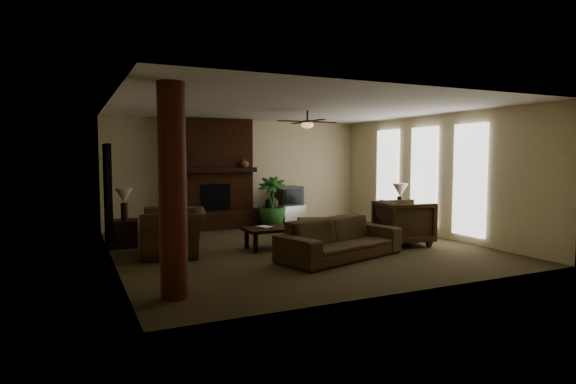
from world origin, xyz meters
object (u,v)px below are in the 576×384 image
side_table_right (398,222)px  sofa (340,232)px  lamp_left (124,198)px  armchair_right (404,220)px  log_column (173,191)px  tv_stand (289,214)px  lamp_right (400,192)px  ottoman (312,227)px  side_table_left (125,233)px  floor_plant (272,214)px  floor_vase (272,210)px  armchair_left (174,225)px  coffee_table (274,230)px

side_table_right → sofa: bearing=-146.8°
lamp_left → side_table_right: (6.09, -1.06, -0.73)m
armchair_right → lamp_left: bearing=77.1°
log_column → tv_stand: size_ratio=3.29×
sofa → lamp_right: (2.67, 1.69, 0.52)m
ottoman → lamp_right: bearing=-17.5°
sofa → side_table_left: (-3.42, 2.78, -0.20)m
armchair_right → floor_plant: armchair_right is taller
tv_stand → side_table_right: 3.12m
armchair_right → ottoman: size_ratio=1.70×
ottoman → floor_vase: 1.81m
side_table_left → sofa: bearing=-39.1°
tv_stand → floor_vase: (-0.66, -0.31, 0.18)m
sofa → armchair_left: 3.10m
coffee_table → side_table_left: (-2.69, 1.46, -0.10)m
log_column → lamp_right: 6.55m
sofa → floor_plant: size_ratio=1.86×
floor_vase → lamp_left: lamp_left is taller
lamp_left → lamp_right: 6.20m
ottoman → floor_plant: floor_plant is taller
coffee_table → tv_stand: size_ratio=1.41×
side_table_left → lamp_right: 6.24m
tv_stand → lamp_right: (1.62, -2.72, 0.75)m
tv_stand → side_table_right: size_ratio=1.55×
log_column → coffee_table: (2.49, 2.46, -1.03)m
side_table_right → lamp_right: (0.00, -0.05, 0.73)m
floor_plant → side_table_left: size_ratio=2.39×
log_column → armchair_left: bearing=78.5°
ottoman → lamp_left: lamp_left is taller
lamp_right → ottoman: bearing=162.5°
ottoman → floor_plant: 1.60m
sofa → ottoman: sofa is taller
lamp_right → armchair_left: bearing=-178.8°
coffee_table → side_table_left: bearing=151.5°
armchair_right → floor_plant: (-1.60, 3.31, -0.14)m
lamp_left → side_table_right: size_ratio=1.18×
floor_plant → side_table_left: bearing=-163.5°
log_column → side_table_left: (-0.20, 3.92, -1.12)m
armchair_left → armchair_right: 4.67m
armchair_left → side_table_left: bearing=-135.8°
lamp_left → sofa: bearing=-39.3°
armchair_left → sofa: bearing=71.5°
sofa → tv_stand: bearing=59.9°
ottoman → tv_stand: 2.12m
floor_plant → lamp_right: size_ratio=2.02×
armchair_right → coffee_table: (-2.63, 0.75, -0.14)m
armchair_left → floor_vase: 3.97m
armchair_left → floor_plant: size_ratio=1.00×
armchair_left → ottoman: armchair_left is taller
tv_stand → floor_vase: size_ratio=1.10×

